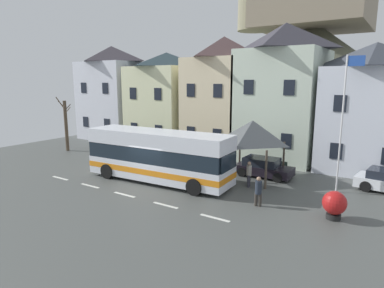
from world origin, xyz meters
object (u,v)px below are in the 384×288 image
at_px(hilltop_castle, 310,72).
at_px(pedestrian_00, 258,190).
at_px(townhouse_01, 167,99).
at_px(transit_bus, 158,157).
at_px(bare_tree_00, 66,125).
at_px(townhouse_02, 223,95).
at_px(parked_car_00, 263,167).
at_px(townhouse_00, 113,93).
at_px(pedestrian_01, 249,174).
at_px(parked_car_03, 108,142).
at_px(townhouse_04, 371,108).
at_px(flagpole, 344,116).
at_px(harbour_buoy, 334,204).
at_px(bus_shelter, 252,132).
at_px(public_bench, 276,167).
at_px(townhouse_03, 283,93).
at_px(parked_car_01, 145,147).

height_order(hilltop_castle, pedestrian_00, hilltop_castle).
bearing_deg(townhouse_01, hilltop_castle, 65.55).
xyz_separation_m(transit_bus, bare_tree_00, (-13.30, 2.86, 0.77)).
height_order(townhouse_02, transit_bus, townhouse_02).
relative_size(townhouse_02, pedestrian_00, 6.46).
xyz_separation_m(parked_car_00, pedestrian_00, (1.83, -5.36, 0.23)).
bearing_deg(townhouse_00, pedestrian_01, -21.80).
distance_m(townhouse_00, transit_bus, 18.21).
bearing_deg(parked_car_03, townhouse_00, 136.86).
distance_m(townhouse_00, parked_car_03, 7.46).
distance_m(townhouse_02, pedestrian_01, 11.82).
distance_m(townhouse_02, townhouse_04, 12.13).
bearing_deg(hilltop_castle, flagpole, -71.78).
bearing_deg(harbour_buoy, townhouse_02, 137.11).
xyz_separation_m(transit_bus, parked_car_00, (5.29, 4.85, -1.03)).
relative_size(parked_car_00, parked_car_03, 0.93).
bearing_deg(townhouse_02, townhouse_01, -179.34).
bearing_deg(pedestrian_01, parked_car_00, 92.13).
distance_m(pedestrian_00, pedestrian_01, 3.22).
bearing_deg(pedestrian_00, harbour_buoy, 6.52).
bearing_deg(transit_bus, townhouse_00, 141.64).
height_order(bus_shelter, pedestrian_00, bus_shelter).
xyz_separation_m(hilltop_castle, public_bench, (4.32, -24.71, -7.14)).
bearing_deg(parked_car_00, parked_car_03, 177.18).
bearing_deg(townhouse_03, flagpole, -49.67).
bearing_deg(parked_car_03, parked_car_00, 3.72).
distance_m(flagpole, harbour_buoy, 5.72).
bearing_deg(pedestrian_00, public_bench, 101.76).
bearing_deg(townhouse_04, harbour_buoy, -90.80).
height_order(townhouse_00, bare_tree_00, townhouse_00).
distance_m(townhouse_01, parked_car_03, 7.32).
height_order(townhouse_02, parked_car_01, townhouse_02).
relative_size(parked_car_00, bare_tree_00, 0.76).
relative_size(townhouse_01, pedestrian_01, 5.74).
bearing_deg(harbour_buoy, public_bench, 128.94).
bearing_deg(parked_car_00, townhouse_04, 47.19).
bearing_deg(parked_car_00, townhouse_03, 98.50).
bearing_deg(flagpole, townhouse_02, 148.96).
relative_size(townhouse_03, flagpole, 1.39).
height_order(transit_bus, bus_shelter, bus_shelter).
bearing_deg(parked_car_01, bus_shelter, -6.78).
bearing_deg(townhouse_01, townhouse_03, 0.42).
bearing_deg(public_bench, flagpole, -23.99).
relative_size(townhouse_01, pedestrian_00, 5.77).
bearing_deg(townhouse_02, harbour_buoy, -42.89).
bearing_deg(pedestrian_01, townhouse_02, 126.74).
relative_size(pedestrian_01, flagpole, 0.20).
xyz_separation_m(townhouse_01, flagpole, (17.84, -6.78, -0.08)).
xyz_separation_m(hilltop_castle, pedestrian_00, (5.71, -31.38, -6.74)).
height_order(hilltop_castle, parked_car_00, hilltop_castle).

